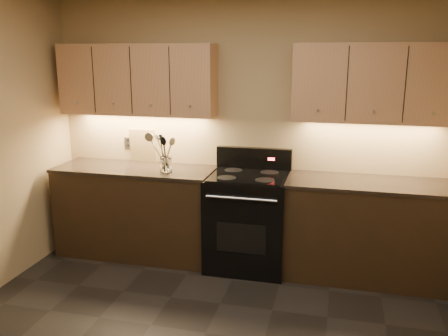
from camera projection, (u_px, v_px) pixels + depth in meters
The scene contains 14 objects.
wall_back at pixel (247, 131), 4.75m from camera, with size 4.00×0.04×2.60m, color tan.
counter_left at pixel (137, 211), 4.92m from camera, with size 1.62×0.62×0.93m.
counter_right at pixel (365, 230), 4.39m from camera, with size 1.46×0.62×0.93m.
stove at pixel (248, 220), 4.62m from camera, with size 0.76×0.68×1.14m.
upper_cab_left at pixel (137, 80), 4.74m from camera, with size 1.60×0.30×0.70m, color tan.
upper_cab_right at pixel (375, 83), 4.21m from camera, with size 1.44×0.30×0.70m, color tan.
outlet_plate at pixel (128, 143), 5.09m from camera, with size 0.09×0.01×0.12m, color #B2B5BA.
utensil_crock at pixel (166, 165), 4.63m from camera, with size 0.14×0.14×0.15m.
cutting_board at pixel (143, 145), 5.02m from camera, with size 0.28×0.02×0.36m, color tan.
wooden_spoon at pixel (162, 154), 4.59m from camera, with size 0.06×0.06×0.33m, color tan, non-canonical shape.
black_spoon at pixel (167, 153), 4.63m from camera, with size 0.06×0.06×0.33m, color black, non-canonical shape.
black_turner at pixel (165, 152), 4.58m from camera, with size 0.08×0.08×0.36m, color black, non-canonical shape.
steel_spatula at pixel (169, 151), 4.59m from camera, with size 0.08×0.08×0.38m, color silver, non-canonical shape.
steel_skimmer at pixel (168, 151), 4.57m from camera, with size 0.09×0.09×0.40m, color silver, non-canonical shape.
Camera 1 is at (0.90, -2.62, 2.07)m, focal length 38.00 mm.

